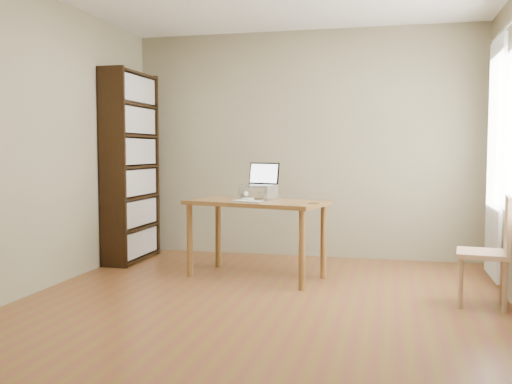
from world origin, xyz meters
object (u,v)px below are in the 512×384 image
bookshelf (131,167)px  desk (256,212)px  laptop (259,180)px  chair (492,247)px  keyboard (248,201)px  cat (258,193)px

bookshelf → desk: (1.56, -0.53, -0.41)m
laptop → desk: bearing=-75.9°
bookshelf → chair: size_ratio=2.39×
keyboard → cat: bearing=105.3°
bookshelf → desk: bookshelf is taller
chair → cat: bearing=168.7°
desk → cat: cat is taller
laptop → keyboard: bearing=-79.7°
desk → chair: (2.04, -0.57, -0.17)m
laptop → bookshelf: bearing=179.9°
keyboard → cat: 0.34m
chair → laptop: bearing=167.9°
desk → keyboard: (-0.02, -0.22, 0.12)m
laptop → cat: (-0.01, -0.03, -0.12)m
laptop → chair: (2.04, -0.71, -0.47)m
keyboard → chair: 2.12m
bookshelf → laptop: (1.56, -0.39, -0.11)m
bookshelf → desk: 1.70m
keyboard → desk: bearing=101.1°
desk → keyboard: 0.25m
cat → chair: (2.06, -0.68, -0.34)m
desk → chair: bearing=-1.5°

